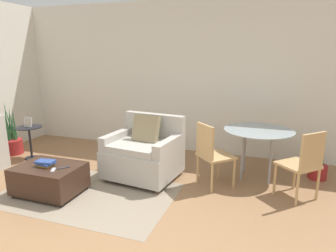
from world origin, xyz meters
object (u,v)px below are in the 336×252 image
object	(u,v)px
armchair	(144,153)
dining_table	(258,136)
book_stack	(46,163)
dining_chair_near_right	(304,161)
dining_chair_near_left	(211,151)
potted_plant_small	(318,168)
potted_plant	(12,142)
ottoman	(50,178)
side_table	(30,136)
tv_remote_secondary	(53,170)
picture_frame	(28,122)
tv_remote_primary	(64,168)

from	to	relation	value
armchair	dining_table	distance (m)	1.70
dining_table	book_stack	bearing A→B (deg)	-149.68
armchair	dining_chair_near_right	size ratio (longest dim) A/B	1.21
dining_chair_near_left	potted_plant_small	distance (m)	1.70
potted_plant	ottoman	bearing A→B (deg)	-31.53
ottoman	side_table	xyz separation A→B (m)	(-1.25, 1.00, 0.19)
tv_remote_secondary	book_stack	bearing A→B (deg)	155.17
armchair	dining_table	world-z (taller)	armchair
dining_table	dining_chair_near_right	xyz separation A→B (m)	(0.58, -0.58, -0.12)
dining_chair_near_right	picture_frame	bearing A→B (deg)	178.68
dining_table	dining_chair_near_right	world-z (taller)	dining_chair_near_right
tv_remote_primary	tv_remote_secondary	distance (m)	0.13
tv_remote_primary	potted_plant_small	distance (m)	3.61
ottoman	book_stack	distance (m)	0.22
book_stack	dining_chair_near_left	xyz separation A→B (m)	(1.98, 0.92, 0.09)
tv_remote_primary	tv_remote_secondary	world-z (taller)	same
dining_chair_near_left	tv_remote_secondary	bearing A→B (deg)	-150.85
book_stack	side_table	xyz separation A→B (m)	(-1.23, 1.02, -0.02)
tv_remote_secondary	side_table	distance (m)	1.79
tv_remote_secondary	dining_table	size ratio (longest dim) A/B	0.14
dining_chair_near_right	potted_plant_small	size ratio (longest dim) A/B	1.49
book_stack	potted_plant_small	distance (m)	3.85
ottoman	dining_chair_near_right	bearing A→B (deg)	15.97
side_table	dining_chair_near_left	distance (m)	3.21
dining_chair_near_right	potted_plant_small	xyz separation A→B (m)	(0.29, 0.81, -0.35)
ottoman	armchair	bearing A→B (deg)	43.43
ottoman	tv_remote_primary	bearing A→B (deg)	0.17
book_stack	potted_plant_small	world-z (taller)	potted_plant_small
armchair	dining_chair_near_left	xyz separation A→B (m)	(1.00, -0.02, 0.15)
ottoman	side_table	distance (m)	1.61
armchair	tv_remote_secondary	bearing A→B (deg)	-128.00
dining_chair_near_right	armchair	bearing A→B (deg)	179.58
armchair	tv_remote_secondary	xyz separation A→B (m)	(-0.79, -1.02, 0.02)
book_stack	tv_remote_secondary	bearing A→B (deg)	-24.83
armchair	dining_table	bearing A→B (deg)	19.68
armchair	picture_frame	size ratio (longest dim) A/B	6.27
dining_table	dining_chair_near_left	xyz separation A→B (m)	(-0.58, -0.58, -0.12)
tv_remote_primary	tv_remote_secondary	size ratio (longest dim) A/B	1.07
side_table	tv_remote_secondary	bearing A→B (deg)	-37.92
potted_plant_small	dining_table	bearing A→B (deg)	-165.37
picture_frame	dining_chair_near_left	world-z (taller)	dining_chair_near_left
tv_remote_primary	potted_plant	bearing A→B (deg)	151.63
dining_chair_near_right	tv_remote_primary	bearing A→B (deg)	-162.78
potted_plant_small	tv_remote_secondary	bearing A→B (deg)	-150.86
armchair	side_table	bearing A→B (deg)	177.80
armchair	dining_chair_near_right	bearing A→B (deg)	-0.42
armchair	ottoman	world-z (taller)	armchair
side_table	dining_table	distance (m)	3.83
dining_chair_near_left	potted_plant_small	size ratio (longest dim) A/B	1.49
tv_remote_primary	dining_table	distance (m)	2.74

